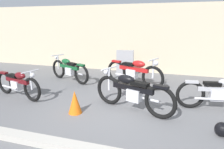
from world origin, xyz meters
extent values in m
plane|color=slate|center=(0.00, 0.00, 0.00)|extent=(40.00, 40.00, 0.00)
cube|color=beige|center=(0.00, 4.53, 1.43)|extent=(18.00, 0.30, 2.85)
cube|color=#9E9EA3|center=(-0.67, 3.61, 0.51)|extent=(0.70, 0.28, 1.03)
sphere|color=black|center=(2.18, -0.35, 0.14)|extent=(0.27, 0.27, 0.27)
cone|color=orange|center=(-0.95, -0.24, 0.28)|extent=(0.32, 0.32, 0.55)
torus|color=black|center=(1.66, 0.88, 0.35)|extent=(0.71, 0.20, 0.71)
cube|color=silver|center=(2.26, 0.97, 0.37)|extent=(0.34, 0.24, 0.27)
cube|color=#ADADB2|center=(2.31, 0.98, 0.53)|extent=(1.00, 0.26, 0.12)
cube|color=black|center=(2.14, 0.95, 0.66)|extent=(0.41, 0.24, 0.08)
cube|color=#ADADB2|center=(1.66, 0.88, 0.69)|extent=(0.33, 0.17, 0.06)
cylinder|color=silver|center=(2.09, 0.83, 0.31)|extent=(0.68, 0.17, 0.06)
torus|color=black|center=(-0.35, 0.54, 0.39)|extent=(0.76, 0.35, 0.77)
torus|color=black|center=(0.99, 0.06, 0.39)|extent=(0.76, 0.35, 0.77)
cube|color=silver|center=(0.37, 0.28, 0.41)|extent=(0.39, 0.31, 0.30)
cube|color=black|center=(0.32, 0.30, 0.58)|extent=(1.06, 0.46, 0.13)
ellipsoid|color=black|center=(0.14, 0.36, 0.77)|extent=(0.51, 0.36, 0.21)
cube|color=black|center=(0.50, 0.23, 0.71)|extent=(0.46, 0.32, 0.08)
cube|color=black|center=(0.99, 0.06, 0.74)|extent=(0.36, 0.23, 0.06)
cylinder|color=silver|center=(-0.35, 0.54, 0.68)|extent=(0.06, 0.06, 0.58)
cylinder|color=silver|center=(-0.35, 0.54, 0.97)|extent=(0.24, 0.59, 0.04)
sphere|color=silver|center=(-0.43, 0.57, 0.86)|extent=(0.15, 0.15, 0.15)
cylinder|color=silver|center=(0.61, 0.33, 0.33)|extent=(0.72, 0.31, 0.06)
torus|color=black|center=(0.61, 2.06, 0.39)|extent=(0.77, 0.38, 0.79)
torus|color=black|center=(-0.74, 2.60, 0.39)|extent=(0.77, 0.38, 0.79)
cube|color=silver|center=(-0.12, 2.35, 0.42)|extent=(0.40, 0.33, 0.30)
cube|color=#B21919|center=(-0.07, 2.33, 0.59)|extent=(1.07, 0.51, 0.13)
ellipsoid|color=#B21919|center=(0.11, 2.26, 0.78)|extent=(0.52, 0.38, 0.22)
cube|color=black|center=(-0.25, 2.40, 0.73)|extent=(0.47, 0.34, 0.09)
cube|color=#B21919|center=(-0.74, 2.60, 0.76)|extent=(0.37, 0.25, 0.06)
cylinder|color=silver|center=(0.61, 2.06, 0.69)|extent=(0.06, 0.06, 0.59)
cylinder|color=silver|center=(0.61, 2.06, 0.99)|extent=(0.27, 0.59, 0.04)
sphere|color=silver|center=(0.69, 2.03, 0.88)|extent=(0.15, 0.15, 0.15)
cylinder|color=silver|center=(-0.37, 2.31, 0.34)|extent=(0.72, 0.34, 0.06)
torus|color=black|center=(-2.40, 0.09, 0.34)|extent=(0.67, 0.25, 0.67)
torus|color=black|center=(-3.61, 0.40, 0.34)|extent=(0.67, 0.25, 0.67)
cube|color=silver|center=(-3.05, 0.26, 0.35)|extent=(0.33, 0.25, 0.26)
cube|color=#590F14|center=(-3.00, 0.25, 0.50)|extent=(0.94, 0.32, 0.11)
ellipsoid|color=#590F14|center=(-2.84, 0.20, 0.67)|extent=(0.44, 0.28, 0.18)
cube|color=black|center=(-3.17, 0.29, 0.62)|extent=(0.40, 0.25, 0.07)
cube|color=#590F14|center=(-3.61, 0.40, 0.65)|extent=(0.31, 0.18, 0.06)
cylinder|color=silver|center=(-2.40, 0.09, 0.59)|extent=(0.05, 0.05, 0.51)
cylinder|color=silver|center=(-2.40, 0.09, 0.84)|extent=(0.16, 0.53, 0.03)
sphere|color=silver|center=(-2.33, 0.07, 0.75)|extent=(0.13, 0.13, 0.13)
cylinder|color=silver|center=(-3.25, 0.20, 0.29)|extent=(0.64, 0.21, 0.06)
torus|color=black|center=(-3.04, 2.47, 0.36)|extent=(0.69, 0.37, 0.72)
torus|color=black|center=(-1.82, 1.94, 0.36)|extent=(0.69, 0.37, 0.72)
cube|color=silver|center=(-2.38, 2.19, 0.38)|extent=(0.37, 0.31, 0.27)
cube|color=#145128|center=(-2.43, 2.21, 0.53)|extent=(0.96, 0.49, 0.12)
ellipsoid|color=#145128|center=(-2.59, 2.28, 0.71)|extent=(0.47, 0.35, 0.20)
cube|color=black|center=(-2.27, 2.14, 0.66)|extent=(0.43, 0.32, 0.08)
cube|color=#145128|center=(-1.82, 1.94, 0.69)|extent=(0.34, 0.23, 0.06)
cylinder|color=silver|center=(-3.04, 2.47, 0.63)|extent=(0.05, 0.05, 0.54)
cylinder|color=silver|center=(-3.04, 2.47, 0.90)|extent=(0.26, 0.54, 0.04)
sphere|color=silver|center=(-3.11, 2.50, 0.80)|extent=(0.14, 0.14, 0.14)
cylinder|color=silver|center=(-2.16, 2.22, 0.31)|extent=(0.65, 0.33, 0.06)
camera|label=1|loc=(1.21, -4.28, 2.08)|focal=32.70mm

